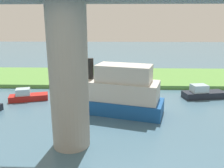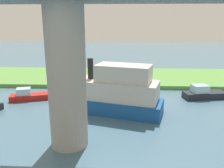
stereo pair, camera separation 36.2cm
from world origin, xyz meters
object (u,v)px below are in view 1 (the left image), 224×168
Objects in this scene: houseboat_blue at (114,93)px; motorboat_white at (203,93)px; mooring_post at (101,80)px; bridge_pylon at (69,79)px; skiff_small at (27,96)px; person_on_bank at (91,76)px; marker_buoy at (56,118)px.

houseboat_blue is 2.11× the size of motorboat_white.
motorboat_white is (-11.81, 4.24, -0.44)m from mooring_post.
bridge_pylon is at bearing 66.37° from houseboat_blue.
skiff_small is (7.69, 5.68, -0.52)m from mooring_post.
skiff_small is at bearing 47.48° from person_on_bank.
marker_buoy is at bearing 130.21° from skiff_small.
mooring_post is (-1.44, 1.14, -0.20)m from person_on_bank.
bridge_pylon is 0.91× the size of houseboat_blue.
houseboat_blue is 10.96m from motorboat_white.
person_on_bank is (0.53, -16.20, -3.52)m from bridge_pylon.
person_on_bank is 14.31m from motorboat_white.
mooring_post is 0.23× the size of skiff_small.
person_on_bank is 0.13× the size of houseboat_blue.
motorboat_white is at bearing 160.26° from mooring_post.
motorboat_white is (-13.24, 5.37, -0.65)m from person_on_bank.
motorboat_white is (-12.71, -10.83, -4.17)m from bridge_pylon.
person_on_bank is 9.28m from skiff_small.
mooring_post reaches higher than marker_buoy.
bridge_pylon reaches higher than person_on_bank.
marker_buoy is at bearing 82.44° from person_on_bank.
bridge_pylon is at bearing 86.58° from mooring_post.
marker_buoy is (1.63, 12.28, -0.95)m from person_on_bank.
skiff_small is at bearing -49.79° from marker_buoy.
motorboat_white is (-9.93, -4.47, -1.30)m from houseboat_blue.
houseboat_blue reaches higher than marker_buoy.
person_on_bank reaches higher than motorboat_white.
bridge_pylon is 16.59m from person_on_bank.
houseboat_blue reaches higher than skiff_small.
skiff_small is (6.79, -9.39, -4.24)m from bridge_pylon.
person_on_bank is 0.33× the size of skiff_small.
mooring_post is at bearing -93.42° from bridge_pylon.
houseboat_blue reaches higher than mooring_post.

